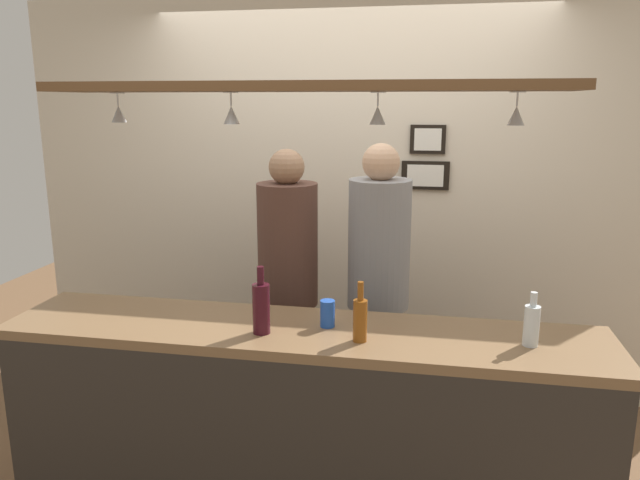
{
  "coord_description": "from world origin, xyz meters",
  "views": [
    {
      "loc": [
        0.55,
        -2.81,
        1.94
      ],
      "look_at": [
        0.0,
        0.1,
        1.25
      ],
      "focal_mm": 33.73,
      "sensor_mm": 36.0,
      "label": 1
    }
  ],
  "objects_px": {
    "drink_can": "(328,314)",
    "picture_frame_upper_small": "(428,139)",
    "person_right_grey_shirt": "(379,268)",
    "bottle_beer_amber_tall": "(360,318)",
    "picture_frame_lower_pair": "(425,175)",
    "bottle_wine_dark_red": "(261,307)",
    "person_left_brown_shirt": "(288,267)",
    "bottle_soda_clear": "(532,324)"
  },
  "relations": [
    {
      "from": "drink_can",
      "to": "bottle_soda_clear",
      "type": "bearing_deg",
      "value": -3.64
    },
    {
      "from": "bottle_wine_dark_red",
      "to": "drink_can",
      "type": "distance_m",
      "value": 0.3
    },
    {
      "from": "bottle_soda_clear",
      "to": "drink_can",
      "type": "bearing_deg",
      "value": 176.36
    },
    {
      "from": "bottle_beer_amber_tall",
      "to": "person_left_brown_shirt",
      "type": "bearing_deg",
      "value": 121.49
    },
    {
      "from": "picture_frame_upper_small",
      "to": "bottle_wine_dark_red",
      "type": "bearing_deg",
      "value": -113.97
    },
    {
      "from": "bottle_wine_dark_red",
      "to": "picture_frame_lower_pair",
      "type": "relative_size",
      "value": 1.0
    },
    {
      "from": "bottle_wine_dark_red",
      "to": "drink_can",
      "type": "relative_size",
      "value": 2.46
    },
    {
      "from": "bottle_beer_amber_tall",
      "to": "picture_frame_upper_small",
      "type": "distance_m",
      "value": 1.66
    },
    {
      "from": "person_left_brown_shirt",
      "to": "bottle_soda_clear",
      "type": "distance_m",
      "value": 1.43
    },
    {
      "from": "picture_frame_upper_small",
      "to": "picture_frame_lower_pair",
      "type": "bearing_deg",
      "value": 180.0
    },
    {
      "from": "drink_can",
      "to": "bottle_beer_amber_tall",
      "type": "bearing_deg",
      "value": -40.58
    },
    {
      "from": "person_right_grey_shirt",
      "to": "bottle_soda_clear",
      "type": "xyz_separation_m",
      "value": [
        0.7,
        -0.76,
        0.0
      ]
    },
    {
      "from": "bottle_soda_clear",
      "to": "picture_frame_upper_small",
      "type": "bearing_deg",
      "value": 108.14
    },
    {
      "from": "bottle_soda_clear",
      "to": "drink_can",
      "type": "relative_size",
      "value": 1.89
    },
    {
      "from": "person_right_grey_shirt",
      "to": "picture_frame_lower_pair",
      "type": "xyz_separation_m",
      "value": [
        0.23,
        0.66,
        0.44
      ]
    },
    {
      "from": "person_right_grey_shirt",
      "to": "bottle_beer_amber_tall",
      "type": "height_order",
      "value": "person_right_grey_shirt"
    },
    {
      "from": "person_left_brown_shirt",
      "to": "picture_frame_upper_small",
      "type": "bearing_deg",
      "value": 41.52
    },
    {
      "from": "bottle_beer_amber_tall",
      "to": "drink_can",
      "type": "xyz_separation_m",
      "value": [
        -0.16,
        0.14,
        -0.04
      ]
    },
    {
      "from": "person_left_brown_shirt",
      "to": "drink_can",
      "type": "height_order",
      "value": "person_left_brown_shirt"
    },
    {
      "from": "drink_can",
      "to": "picture_frame_lower_pair",
      "type": "height_order",
      "value": "picture_frame_lower_pair"
    },
    {
      "from": "person_right_grey_shirt",
      "to": "person_left_brown_shirt",
      "type": "bearing_deg",
      "value": 180.0
    },
    {
      "from": "bottle_wine_dark_red",
      "to": "picture_frame_lower_pair",
      "type": "bearing_deg",
      "value": 66.26
    },
    {
      "from": "drink_can",
      "to": "picture_frame_upper_small",
      "type": "relative_size",
      "value": 0.55
    },
    {
      "from": "bottle_wine_dark_red",
      "to": "picture_frame_upper_small",
      "type": "relative_size",
      "value": 1.36
    },
    {
      "from": "person_left_brown_shirt",
      "to": "picture_frame_lower_pair",
      "type": "bearing_deg",
      "value": 41.79
    },
    {
      "from": "bottle_soda_clear",
      "to": "picture_frame_upper_small",
      "type": "relative_size",
      "value": 1.05
    },
    {
      "from": "bottle_soda_clear",
      "to": "picture_frame_upper_small",
      "type": "xyz_separation_m",
      "value": [
        -0.47,
        1.42,
        0.66
      ]
    },
    {
      "from": "person_left_brown_shirt",
      "to": "picture_frame_lower_pair",
      "type": "distance_m",
      "value": 1.1
    },
    {
      "from": "bottle_beer_amber_tall",
      "to": "bottle_wine_dark_red",
      "type": "xyz_separation_m",
      "value": [
        -0.43,
        0.01,
        0.02
      ]
    },
    {
      "from": "person_left_brown_shirt",
      "to": "bottle_beer_amber_tall",
      "type": "height_order",
      "value": "person_left_brown_shirt"
    },
    {
      "from": "person_right_grey_shirt",
      "to": "drink_can",
      "type": "distance_m",
      "value": 0.72
    },
    {
      "from": "drink_can",
      "to": "bottle_wine_dark_red",
      "type": "bearing_deg",
      "value": -154.44
    },
    {
      "from": "drink_can",
      "to": "person_right_grey_shirt",
      "type": "bearing_deg",
      "value": 76.95
    },
    {
      "from": "person_left_brown_shirt",
      "to": "bottle_wine_dark_red",
      "type": "height_order",
      "value": "person_left_brown_shirt"
    },
    {
      "from": "person_left_brown_shirt",
      "to": "picture_frame_upper_small",
      "type": "xyz_separation_m",
      "value": [
        0.75,
        0.66,
        0.69
      ]
    },
    {
      "from": "bottle_beer_amber_tall",
      "to": "picture_frame_upper_small",
      "type": "relative_size",
      "value": 1.18
    },
    {
      "from": "person_left_brown_shirt",
      "to": "person_right_grey_shirt",
      "type": "distance_m",
      "value": 0.52
    },
    {
      "from": "person_left_brown_shirt",
      "to": "bottle_beer_amber_tall",
      "type": "bearing_deg",
      "value": -58.51
    },
    {
      "from": "bottle_soda_clear",
      "to": "bottle_wine_dark_red",
      "type": "distance_m",
      "value": 1.13
    },
    {
      "from": "person_right_grey_shirt",
      "to": "picture_frame_upper_small",
      "type": "bearing_deg",
      "value": 70.66
    },
    {
      "from": "person_left_brown_shirt",
      "to": "bottle_soda_clear",
      "type": "relative_size",
      "value": 7.32
    },
    {
      "from": "bottle_beer_amber_tall",
      "to": "bottle_wine_dark_red",
      "type": "height_order",
      "value": "bottle_wine_dark_red"
    }
  ]
}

